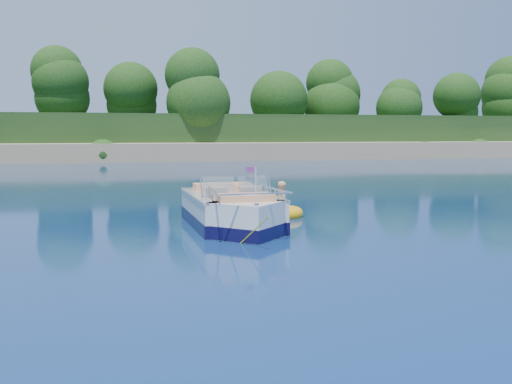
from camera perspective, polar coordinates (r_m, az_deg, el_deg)
ground at (r=13.04m, az=6.68°, el=-4.65°), size 160.00×160.00×0.00m
shoreline at (r=75.92m, az=-10.45°, el=4.83°), size 170.00×59.00×6.00m
treeline at (r=53.30m, az=-9.02°, el=9.32°), size 150.00×7.12×8.19m
motorboat at (r=14.44m, az=-2.28°, el=-2.11°), size 2.12×5.66×1.88m
tow_tube at (r=16.36m, az=2.37°, el=-2.11°), size 1.67×1.67×0.36m
boy at (r=16.40m, az=2.50°, el=-2.42°), size 0.44×0.77×1.44m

